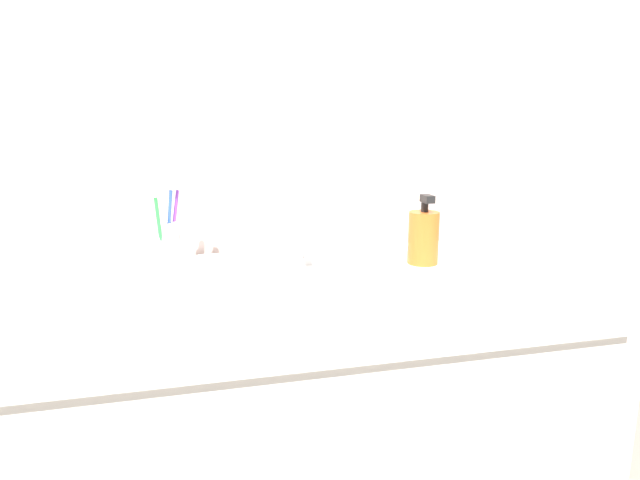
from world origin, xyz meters
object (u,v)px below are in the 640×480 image
Objects in this scene: soap_dispenser at (424,237)px; faucet at (301,237)px; toothbrush_purple at (175,218)px; toothbrush_blue at (169,218)px; toothbrush_cup at (161,249)px; toothbrush_white at (184,217)px; toothbrush_green at (159,224)px.

faucet is at bearing 166.62° from soap_dispenser.
toothbrush_purple is (-0.26, 0.02, 0.05)m from faucet.
toothbrush_purple is at bearing 56.68° from toothbrush_blue.
toothbrush_blue reaches higher than toothbrush_cup.
toothbrush_blue is 0.03m from toothbrush_white.
toothbrush_white is at bearing 8.52° from toothbrush_cup.
faucet is 0.30m from toothbrush_green.
toothbrush_green is at bearing -89.22° from toothbrush_cup.
toothbrush_cup is 0.54× the size of toothbrush_white.
toothbrush_green is 0.96× the size of toothbrush_white.
toothbrush_blue is 1.02× the size of toothbrush_green.
faucet is at bearing -0.13° from toothbrush_cup.
toothbrush_white is (-0.24, 0.01, 0.05)m from faucet.
toothbrush_blue is at bearing -123.32° from toothbrush_purple.
toothbrush_blue is 0.99× the size of toothbrush_white.
toothbrush_green is at bearing -136.71° from toothbrush_white.
toothbrush_green is 0.07m from toothbrush_purple.
toothbrush_blue is (-0.27, 0.00, 0.05)m from faucet.
toothbrush_white is 1.26× the size of soap_dispenser.
toothbrush_cup is 0.06m from toothbrush_blue.
faucet is at bearing 7.52° from toothbrush_green.
faucet is 0.29m from toothbrush_cup.
toothbrush_cup is at bearing -170.28° from toothbrush_blue.
faucet is at bearing -0.87° from toothbrush_blue.
toothbrush_green is (-0.29, -0.04, 0.05)m from faucet.
toothbrush_blue reaches higher than toothbrush_green.
toothbrush_green is at bearing 177.59° from soap_dispenser.
soap_dispenser reaches higher than faucet.
toothbrush_blue is 0.54m from soap_dispenser.
soap_dispenser is at bearing -13.38° from faucet.
soap_dispenser is at bearing -6.45° from toothbrush_cup.
toothbrush_green reaches higher than toothbrush_cup.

